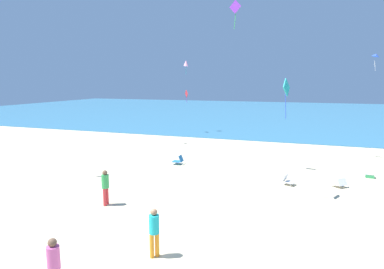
% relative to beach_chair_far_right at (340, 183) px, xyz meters
% --- Properties ---
extents(ground_plane, '(120.00, 120.00, 0.00)m').
position_rel_beach_chair_far_right_xyz_m(ground_plane, '(-6.94, 0.44, -0.23)').
color(ground_plane, beige).
extents(ocean_water, '(120.00, 60.00, 0.05)m').
position_rel_beach_chair_far_right_xyz_m(ocean_water, '(-6.94, 42.01, -0.20)').
color(ocean_water, teal).
rests_on(ocean_water, ground_plane).
extents(beach_chair_far_right, '(0.83, 0.82, 0.50)m').
position_rel_beach_chair_far_right_xyz_m(beach_chair_far_right, '(0.00, 0.00, 0.00)').
color(beach_chair_far_right, white).
rests_on(beach_chair_far_right, ground_plane).
extents(beach_chair_mid_beach, '(0.70, 0.62, 0.62)m').
position_rel_beach_chair_far_right_xyz_m(beach_chair_mid_beach, '(-9.77, 1.68, 0.06)').
color(beach_chair_mid_beach, '#2370B2').
rests_on(beach_chair_mid_beach, ground_plane).
extents(beach_chair_far_left, '(0.73, 0.67, 0.57)m').
position_rel_beach_chair_far_right_xyz_m(beach_chair_far_left, '(-2.61, -0.44, 0.03)').
color(beach_chair_far_left, white).
rests_on(beach_chair_far_left, ground_plane).
extents(cooler_box, '(0.49, 0.42, 0.24)m').
position_rel_beach_chair_far_right_xyz_m(cooler_box, '(1.80, 2.48, -0.11)').
color(cooler_box, '#339956').
rests_on(cooler_box, ground_plane).
extents(person_0, '(0.45, 0.45, 1.60)m').
position_rel_beach_chair_far_right_xyz_m(person_0, '(-6.19, -9.43, 0.70)').
color(person_0, orange).
rests_on(person_0, ground_plane).
extents(person_1, '(0.39, 0.39, 1.63)m').
position_rel_beach_chair_far_right_xyz_m(person_1, '(-7.72, -12.05, 0.71)').
color(person_1, purple).
rests_on(person_1, ground_plane).
extents(person_2, '(0.32, 0.32, 1.62)m').
position_rel_beach_chair_far_right_xyz_m(person_2, '(-10.16, -6.19, 0.70)').
color(person_2, red).
rests_on(person_2, ground_plane).
extents(kite_red, '(0.55, 0.64, 1.37)m').
position_rel_beach_chair_far_right_xyz_m(kite_red, '(-13.95, 14.56, 3.96)').
color(kite_red, red).
extents(kite_purple, '(0.74, 0.26, 1.63)m').
position_rel_beach_chair_far_right_xyz_m(kite_purple, '(-6.04, 1.24, 9.44)').
color(kite_purple, purple).
extents(kite_teal, '(0.26, 0.78, 1.82)m').
position_rel_beach_chair_far_right_xyz_m(kite_teal, '(-2.78, -2.78, 4.95)').
color(kite_teal, '#1EADAD').
extents(kite_pink, '(0.60, 0.67, 1.53)m').
position_rel_beach_chair_far_right_xyz_m(kite_pink, '(-14.24, 15.21, 7.19)').
color(kite_pink, pink).
extents(kite_blue, '(0.54, 0.70, 1.50)m').
position_rel_beach_chair_far_right_xyz_m(kite_blue, '(3.66, 14.77, 7.52)').
color(kite_blue, blue).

